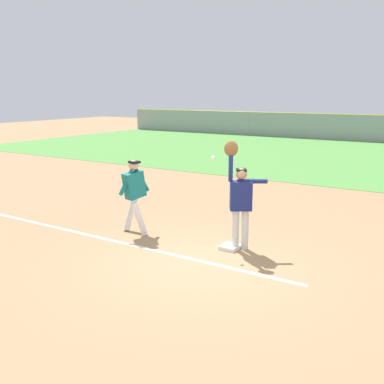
% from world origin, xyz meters
% --- Properties ---
extents(ground_plane, '(77.35, 77.35, 0.00)m').
position_xyz_m(ground_plane, '(0.00, 0.00, 0.00)').
color(ground_plane, '#A37A54').
extents(outfield_grass, '(43.02, 16.16, 0.01)m').
position_xyz_m(outfield_grass, '(0.00, 16.54, 0.01)').
color(outfield_grass, '#549342').
rests_on(outfield_grass, ground_plane).
extents(chalk_foul_line, '(12.00, 0.24, 0.01)m').
position_xyz_m(chalk_foul_line, '(-3.96, 0.10, 0.00)').
color(chalk_foul_line, white).
rests_on(chalk_foul_line, ground_plane).
extents(first_base, '(0.39, 0.39, 0.08)m').
position_xyz_m(first_base, '(0.04, 1.00, 0.04)').
color(first_base, white).
rests_on(first_base, ground_plane).
extents(fielder, '(0.81, 0.58, 2.28)m').
position_xyz_m(fielder, '(0.20, 1.08, 1.12)').
color(fielder, silver).
rests_on(fielder, ground_plane).
extents(runner, '(0.76, 0.83, 1.72)m').
position_xyz_m(runner, '(-2.35, 0.80, 1.00)').
color(runner, white).
rests_on(runner, ground_plane).
extents(baseball, '(0.07, 0.07, 0.07)m').
position_xyz_m(baseball, '(-0.38, 0.97, 1.91)').
color(baseball, white).
extents(parked_car_blue, '(4.56, 2.44, 1.25)m').
position_xyz_m(parked_car_blue, '(-11.04, 28.24, 0.67)').
color(parked_car_blue, '#23389E').
rests_on(parked_car_blue, ground_plane).
extents(parked_car_red, '(4.56, 2.44, 1.25)m').
position_xyz_m(parked_car_red, '(-5.61, 28.88, 0.67)').
color(parked_car_red, '#B21E1E').
rests_on(parked_car_red, ground_plane).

